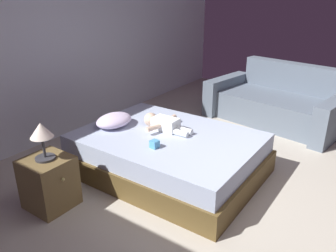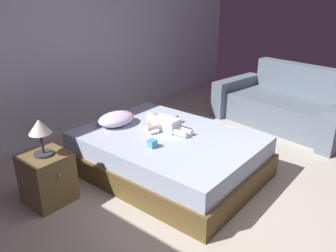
% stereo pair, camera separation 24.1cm
% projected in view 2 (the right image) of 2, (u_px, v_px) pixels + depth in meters
% --- Properties ---
extents(ground_plane, '(8.00, 8.00, 0.00)m').
position_uv_depth(ground_plane, '(262.00, 220.00, 2.95)').
color(ground_plane, '#B0A999').
extents(wall_behind_bed, '(8.00, 0.12, 2.55)m').
position_uv_depth(wall_behind_bed, '(49.00, 41.00, 4.22)').
color(wall_behind_bed, silver).
rests_on(wall_behind_bed, ground_plane).
extents(bed, '(1.40, 1.91, 0.45)m').
position_uv_depth(bed, '(168.00, 154.00, 3.64)').
color(bed, brown).
rests_on(bed, ground_plane).
extents(pillow, '(0.45, 0.33, 0.14)m').
position_uv_depth(pillow, '(116.00, 119.00, 3.80)').
color(pillow, silver).
rests_on(pillow, bed).
extents(baby, '(0.50, 0.59, 0.15)m').
position_uv_depth(baby, '(164.00, 123.00, 3.68)').
color(baby, white).
rests_on(baby, bed).
extents(toothbrush, '(0.06, 0.13, 0.02)m').
position_uv_depth(toothbrush, '(176.00, 120.00, 3.93)').
color(toothbrush, '#3B8DE7').
rests_on(toothbrush, bed).
extents(couch, '(1.35, 2.04, 0.83)m').
position_uv_depth(couch, '(288.00, 106.00, 4.94)').
color(couch, slate).
rests_on(couch, ground_plane).
extents(nightstand, '(0.39, 0.42, 0.49)m').
position_uv_depth(nightstand, '(48.00, 178.00, 3.14)').
color(nightstand, brown).
rests_on(nightstand, ground_plane).
extents(lamp, '(0.20, 0.20, 0.34)m').
position_uv_depth(lamp, '(40.00, 130.00, 2.95)').
color(lamp, '#333338').
rests_on(lamp, nightstand).
extents(toy_block, '(0.08, 0.08, 0.08)m').
position_uv_depth(toy_block, '(152.00, 144.00, 3.26)').
color(toy_block, '#4F9DD1').
rests_on(toy_block, bed).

